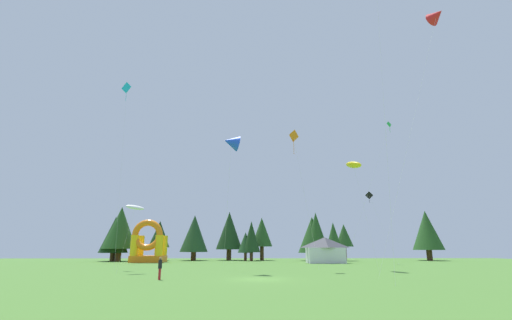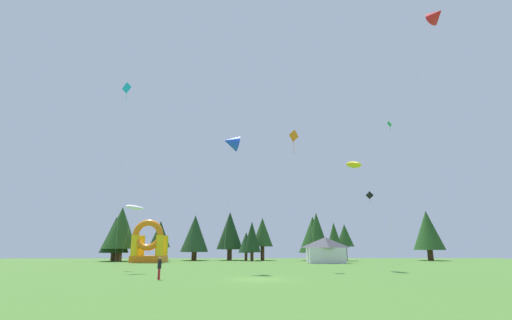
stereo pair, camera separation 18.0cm
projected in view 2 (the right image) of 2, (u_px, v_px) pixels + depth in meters
ground_plane at (259, 279)px, 29.43m from camera, size 120.00×120.00×0.00m
kite_green_diamond at (389, 127)px, 59.27m from camera, size 8.48×2.84×22.84m
kite_yellow_parafoil at (354, 165)px, 45.37m from camera, size 2.07×5.81×13.61m
kite_cyan_diamond at (127, 90)px, 54.49m from camera, size 4.27×9.10×26.70m
kite_red_delta at (436, 15)px, 39.86m from camera, size 11.15×4.76×28.63m
kite_black_diamond at (370, 196)px, 60.81m from camera, size 2.93×4.24×11.61m
kite_orange_diamond at (293, 137)px, 45.76m from camera, size 3.17×1.08×16.93m
kite_white_parafoil at (135, 207)px, 38.91m from camera, size 2.20×1.99×7.19m
kite_blue_delta at (231, 142)px, 41.86m from camera, size 2.38×4.63×15.58m
person_left_edge at (159, 266)px, 29.36m from camera, size 0.43×0.43×1.80m
inflatable_orange_dome at (149, 246)px, 63.88m from camera, size 5.67×4.88×7.40m
festival_tent at (326, 250)px, 60.63m from camera, size 6.08×4.03×4.26m
tree_row_0 at (115, 235)px, 69.77m from camera, size 5.42×5.42×8.45m
tree_row_1 at (121, 228)px, 69.42m from camera, size 6.37×6.37×10.28m
tree_row_2 at (160, 234)px, 74.90m from camera, size 4.33×4.33×7.98m
tree_row_3 at (195, 234)px, 73.80m from camera, size 5.68×5.68×9.10m
tree_row_4 at (230, 231)px, 75.43m from camera, size 5.47×5.47×9.93m
tree_row_5 at (246, 242)px, 71.65m from camera, size 3.12×3.12×5.57m
tree_row_6 at (252, 237)px, 71.60m from camera, size 3.50×3.50×7.68m
tree_row_7 at (262, 232)px, 74.64m from camera, size 4.32×4.32×8.67m
tree_row_8 at (313, 235)px, 72.15m from camera, size 5.86×5.86×8.64m
tree_row_9 at (317, 231)px, 71.66m from camera, size 4.43×4.43×9.43m
tree_row_10 at (334, 237)px, 69.89m from camera, size 3.36×3.36×7.40m
tree_row_11 at (345, 236)px, 71.77m from camera, size 3.53×3.53×7.15m
tree_row_12 at (428, 230)px, 73.45m from camera, size 6.05×6.05×9.98m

